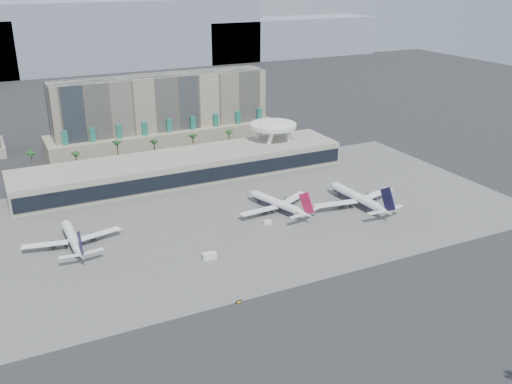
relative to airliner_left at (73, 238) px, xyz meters
name	(u,v)px	position (x,y,z in m)	size (l,w,h in m)	color
ground	(288,272)	(65.09, -54.87, -3.44)	(900.00, 900.00, 0.00)	#232326
apron_pad	(227,216)	(65.09, 0.13, -3.41)	(260.00, 130.00, 0.06)	#5B5B59
mountain_ridge	(92,41)	(92.97, 415.13, 26.45)	(680.00, 60.00, 70.00)	gray
hotel	(163,117)	(75.09, 119.55, 13.36)	(140.00, 30.00, 42.00)	tan
terminal	(184,166)	(65.09, 54.97, 3.07)	(170.00, 32.50, 14.50)	#A6A092
saucer_structure	(273,128)	(120.09, 61.13, 15.01)	(26.00, 26.00, 21.89)	white
palm_row	(174,140)	(72.09, 90.13, 7.05)	(157.80, 2.80, 13.10)	brown
airliner_left	(73,238)	(0.00, 0.00, 0.00)	(38.44, 39.56, 13.66)	white
airliner_centre	(278,204)	(88.08, -4.58, 0.13)	(38.60, 40.00, 14.17)	white
airliner_right	(358,198)	(123.59, -15.62, 0.53)	(44.31, 45.70, 15.77)	white
service_vehicle_a	(210,256)	(43.76, -33.24, -2.19)	(5.15, 2.52, 2.52)	silver
service_vehicle_b	(267,222)	(77.28, -15.13, -2.58)	(3.38, 1.93, 1.74)	silver
taxiway_sign	(239,302)	(40.94, -65.47, -2.95)	(2.22, 0.60, 1.00)	black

